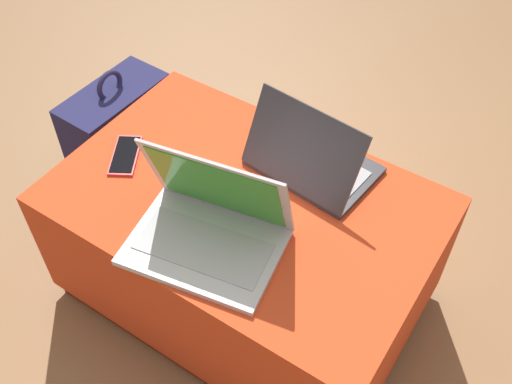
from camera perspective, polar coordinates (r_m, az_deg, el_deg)
ground_plane at (r=1.90m, az=-0.94°, el=-9.47°), size 14.00×14.00×0.00m
ottoman at (r=1.72m, az=-1.03°, el=-5.44°), size 0.99×0.65×0.44m
laptop_near at (r=1.42m, az=-4.52°, el=-3.26°), size 0.40×0.32×0.26m
laptop_far at (r=1.59m, az=5.17°, el=3.07°), size 0.34×0.26×0.22m
cell_phone at (r=1.69m, az=-12.35°, el=3.44°), size 0.14×0.17×0.01m
backpack at (r=2.08m, az=-12.76°, el=4.52°), size 0.23×0.36×0.51m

